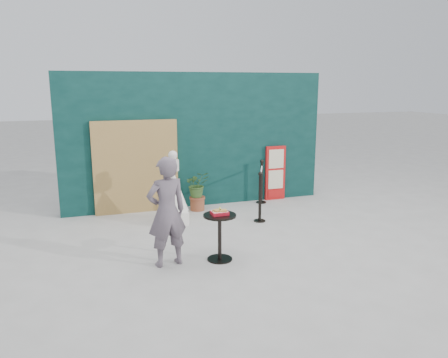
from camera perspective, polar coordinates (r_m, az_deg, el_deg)
ground at (r=7.39m, az=3.03°, el=-9.49°), size 60.00×60.00×0.00m
back_wall at (r=9.93m, az=-3.63°, el=5.10°), size 6.00×0.30×3.00m
bamboo_fence at (r=9.54m, az=-11.40°, el=1.53°), size 1.80×0.08×2.00m
woman at (r=6.67m, az=-7.50°, el=-4.28°), size 0.68×0.51×1.70m
menu_board at (r=10.55m, az=6.72°, el=0.78°), size 0.50×0.07×1.30m
statue at (r=8.72m, az=-6.58°, el=-1.98°), size 0.58×0.58×1.48m
cafe_table at (r=6.91m, az=-0.57°, el=-6.66°), size 0.52×0.52×0.75m
food_basket at (r=6.82m, az=-0.56°, el=-4.36°), size 0.26×0.19×0.11m
planter at (r=9.61m, az=-3.52°, el=-1.16°), size 0.51×0.45×0.87m
stanchion_barrier at (r=9.54m, az=4.83°, el=-1.37°), size 0.84×1.54×1.03m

